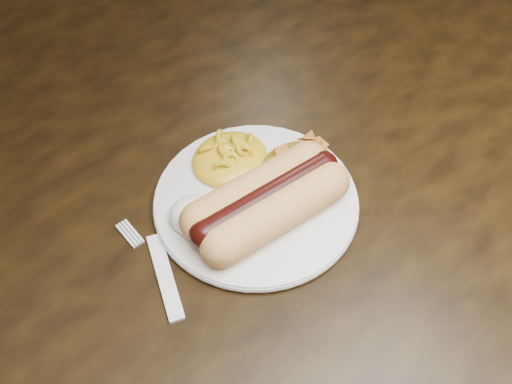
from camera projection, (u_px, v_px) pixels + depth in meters
floor at (235, 369)px, 1.30m from camera, size 4.00×4.00×0.00m
table at (220, 175)px, 0.79m from camera, size 1.60×0.90×0.75m
plate at (256, 201)px, 0.64m from camera, size 0.22×0.22×0.01m
hotdog at (267, 200)px, 0.60m from camera, size 0.15×0.08×0.04m
mac_and_cheese at (229, 151)px, 0.65m from camera, size 0.10×0.09×0.03m
sour_cream at (193, 211)px, 0.60m from camera, size 0.05×0.05×0.03m
taco_salad at (300, 167)px, 0.64m from camera, size 0.09×0.08×0.04m
fork at (165, 276)px, 0.58m from camera, size 0.06×0.13×0.00m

